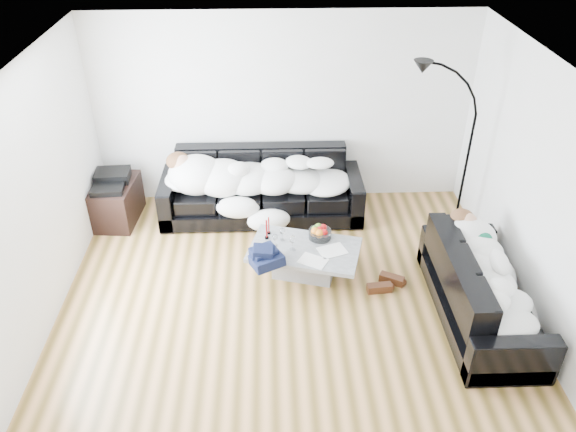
{
  "coord_description": "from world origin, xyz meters",
  "views": [
    {
      "loc": [
        -0.18,
        -4.74,
        4.19
      ],
      "look_at": [
        0.0,
        0.3,
        0.9
      ],
      "focal_mm": 35.0,
      "sensor_mm": 36.0,
      "label": 1
    }
  ],
  "objects_px": {
    "fruit_bowl": "(320,232)",
    "coffee_table": "(304,261)",
    "sleeper_right": "(487,269)",
    "stereo": "(111,179)",
    "candle_left": "(267,230)",
    "sleeper_back": "(261,174)",
    "sofa_right": "(483,287)",
    "wine_glass_c": "(293,243)",
    "sofa_back": "(261,186)",
    "shoes": "(385,283)",
    "av_cabinet": "(115,202)",
    "wine_glass_a": "(282,234)",
    "candle_right": "(269,226)",
    "floor_lamp": "(466,163)",
    "wine_glass_b": "(275,240)"
  },
  "relations": [
    {
      "from": "sleeper_right",
      "to": "wine_glass_a",
      "type": "xyz_separation_m",
      "value": [
        -2.06,
        0.95,
        -0.18
      ]
    },
    {
      "from": "sofa_back",
      "to": "candle_left",
      "type": "distance_m",
      "value": 1.1
    },
    {
      "from": "wine_glass_c",
      "to": "wine_glass_a",
      "type": "bearing_deg",
      "value": 120.72
    },
    {
      "from": "wine_glass_b",
      "to": "fruit_bowl",
      "type": "bearing_deg",
      "value": 15.03
    },
    {
      "from": "coffee_table",
      "to": "wine_glass_a",
      "type": "xyz_separation_m",
      "value": [
        -0.25,
        0.16,
        0.27
      ]
    },
    {
      "from": "sofa_back",
      "to": "fruit_bowl",
      "type": "height_order",
      "value": "sofa_back"
    },
    {
      "from": "fruit_bowl",
      "to": "av_cabinet",
      "type": "distance_m",
      "value": 2.85
    },
    {
      "from": "floor_lamp",
      "to": "stereo",
      "type": "bearing_deg",
      "value": 153.94
    },
    {
      "from": "sofa_back",
      "to": "candle_right",
      "type": "height_order",
      "value": "sofa_back"
    },
    {
      "from": "fruit_bowl",
      "to": "coffee_table",
      "type": "bearing_deg",
      "value": -133.72
    },
    {
      "from": "wine_glass_a",
      "to": "av_cabinet",
      "type": "bearing_deg",
      "value": 153.72
    },
    {
      "from": "av_cabinet",
      "to": "stereo",
      "type": "relative_size",
      "value": 1.82
    },
    {
      "from": "av_cabinet",
      "to": "sofa_back",
      "type": "bearing_deg",
      "value": 6.5
    },
    {
      "from": "shoes",
      "to": "av_cabinet",
      "type": "bearing_deg",
      "value": 160.67
    },
    {
      "from": "sofa_back",
      "to": "floor_lamp",
      "type": "xyz_separation_m",
      "value": [
        2.5,
        -0.52,
        0.57
      ]
    },
    {
      "from": "shoes",
      "to": "av_cabinet",
      "type": "relative_size",
      "value": 0.59
    },
    {
      "from": "sleeper_back",
      "to": "coffee_table",
      "type": "height_order",
      "value": "sleeper_back"
    },
    {
      "from": "candle_left",
      "to": "shoes",
      "type": "relative_size",
      "value": 0.54
    },
    {
      "from": "sleeper_back",
      "to": "fruit_bowl",
      "type": "xyz_separation_m",
      "value": [
        0.69,
        -1.05,
        -0.2
      ]
    },
    {
      "from": "sofa_right",
      "to": "wine_glass_c",
      "type": "relative_size",
      "value": 10.44
    },
    {
      "from": "shoes",
      "to": "av_cabinet",
      "type": "height_order",
      "value": "av_cabinet"
    },
    {
      "from": "sleeper_right",
      "to": "candle_left",
      "type": "height_order",
      "value": "sleeper_right"
    },
    {
      "from": "sleeper_right",
      "to": "candle_left",
      "type": "distance_m",
      "value": 2.45
    },
    {
      "from": "sofa_back",
      "to": "wine_glass_a",
      "type": "xyz_separation_m",
      "value": [
        0.25,
        -1.14,
        0.01
      ]
    },
    {
      "from": "sofa_right",
      "to": "wine_glass_b",
      "type": "xyz_separation_m",
      "value": [
        -2.15,
        0.84,
        0.04
      ]
    },
    {
      "from": "av_cabinet",
      "to": "stereo",
      "type": "height_order",
      "value": "stereo"
    },
    {
      "from": "sleeper_right",
      "to": "wine_glass_c",
      "type": "xyz_separation_m",
      "value": [
        -1.95,
        0.76,
        -0.17
      ]
    },
    {
      "from": "sleeper_right",
      "to": "stereo",
      "type": "height_order",
      "value": "sleeper_right"
    },
    {
      "from": "coffee_table",
      "to": "candle_right",
      "type": "bearing_deg",
      "value": 143.24
    },
    {
      "from": "sleeper_right",
      "to": "wine_glass_c",
      "type": "height_order",
      "value": "sleeper_right"
    },
    {
      "from": "wine_glass_a",
      "to": "wine_glass_b",
      "type": "xyz_separation_m",
      "value": [
        -0.09,
        -0.1,
        -0.01
      ]
    },
    {
      "from": "fruit_bowl",
      "to": "floor_lamp",
      "type": "height_order",
      "value": "floor_lamp"
    },
    {
      "from": "shoes",
      "to": "stereo",
      "type": "bearing_deg",
      "value": 160.67
    },
    {
      "from": "sofa_right",
      "to": "stereo",
      "type": "distance_m",
      "value": 4.72
    },
    {
      "from": "sleeper_right",
      "to": "fruit_bowl",
      "type": "height_order",
      "value": "sleeper_right"
    },
    {
      "from": "sleeper_back",
      "to": "coffee_table",
      "type": "distance_m",
      "value": 1.43
    },
    {
      "from": "candle_left",
      "to": "fruit_bowl",
      "type": "bearing_deg",
      "value": -0.19
    },
    {
      "from": "sleeper_right",
      "to": "shoes",
      "type": "xyz_separation_m",
      "value": [
        -0.9,
        0.49,
        -0.57
      ]
    },
    {
      "from": "candle_right",
      "to": "av_cabinet",
      "type": "distance_m",
      "value": 2.26
    },
    {
      "from": "wine_glass_a",
      "to": "candle_left",
      "type": "xyz_separation_m",
      "value": [
        -0.18,
        0.04,
        0.04
      ]
    },
    {
      "from": "wine_glass_c",
      "to": "shoes",
      "type": "height_order",
      "value": "wine_glass_c"
    },
    {
      "from": "wine_glass_c",
      "to": "candle_right",
      "type": "xyz_separation_m",
      "value": [
        -0.27,
        0.33,
        0.02
      ]
    },
    {
      "from": "sleeper_back",
      "to": "shoes",
      "type": "bearing_deg",
      "value": -47.66
    },
    {
      "from": "shoes",
      "to": "wine_glass_b",
      "type": "bearing_deg",
      "value": 169.58
    },
    {
      "from": "candle_left",
      "to": "stereo",
      "type": "relative_size",
      "value": 0.58
    },
    {
      "from": "candle_left",
      "to": "wine_glass_c",
      "type": "bearing_deg",
      "value": -38.07
    },
    {
      "from": "wine_glass_b",
      "to": "candle_right",
      "type": "height_order",
      "value": "candle_right"
    },
    {
      "from": "sofa_right",
      "to": "candle_left",
      "type": "height_order",
      "value": "sofa_right"
    },
    {
      "from": "fruit_bowl",
      "to": "av_cabinet",
      "type": "relative_size",
      "value": 0.34
    },
    {
      "from": "wine_glass_a",
      "to": "floor_lamp",
      "type": "distance_m",
      "value": 2.41
    }
  ]
}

